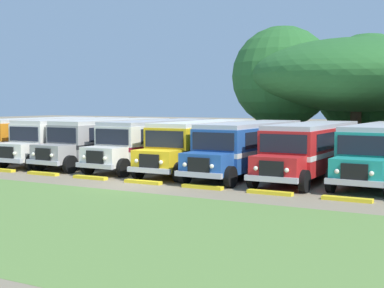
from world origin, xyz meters
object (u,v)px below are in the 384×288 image
object	(u,v)px
parked_bus_slot_1	(72,138)
parked_bus_slot_7	(384,149)
parked_bus_slot_4	(203,143)
parked_bus_slot_6	(312,147)
parked_bus_slot_3	(157,141)
parked_bus_slot_2	(111,139)
parked_bus_slot_5	(250,145)
broad_shade_tree	(363,77)
parked_bus_slot_0	(36,136)

from	to	relation	value
parked_bus_slot_1	parked_bus_slot_7	distance (m)	19.63
parked_bus_slot_4	parked_bus_slot_6	xyz separation A→B (m)	(6.40, -0.04, 0.00)
parked_bus_slot_3	parked_bus_slot_7	world-z (taller)	same
parked_bus_slot_6	parked_bus_slot_1	bearing A→B (deg)	-90.21
parked_bus_slot_2	parked_bus_slot_5	world-z (taller)	same
parked_bus_slot_5	broad_shade_tree	world-z (taller)	broad_shade_tree
parked_bus_slot_6	parked_bus_slot_4	bearing A→B (deg)	-90.64
parked_bus_slot_5	broad_shade_tree	size ratio (longest dim) A/B	0.63
parked_bus_slot_0	parked_bus_slot_3	size ratio (longest dim) A/B	1.00
broad_shade_tree	parked_bus_slot_4	bearing A→B (deg)	-115.87
broad_shade_tree	parked_bus_slot_7	bearing A→B (deg)	-72.75
parked_bus_slot_3	parked_bus_slot_5	world-z (taller)	same
parked_bus_slot_0	parked_bus_slot_6	size ratio (longest dim) A/B	1.00
parked_bus_slot_3	parked_bus_slot_7	xyz separation A→B (m)	(13.13, 0.39, 0.00)
parked_bus_slot_6	parked_bus_slot_7	bearing A→B (deg)	100.27
parked_bus_slot_6	parked_bus_slot_3	bearing A→B (deg)	-91.79
parked_bus_slot_4	parked_bus_slot_5	distance (m)	3.04
parked_bus_slot_7	parked_bus_slot_5	bearing A→B (deg)	-81.71
parked_bus_slot_2	broad_shade_tree	xyz separation A→B (m)	(12.83, 12.50, 4.10)
parked_bus_slot_0	parked_bus_slot_7	size ratio (longest dim) A/B	1.00
parked_bus_slot_6	parked_bus_slot_7	world-z (taller)	same
parked_bus_slot_0	parked_bus_slot_5	size ratio (longest dim) A/B	1.00
parked_bus_slot_0	parked_bus_slot_3	distance (m)	9.86
parked_bus_slot_0	parked_bus_slot_7	xyz separation A→B (m)	(22.99, 0.46, 0.00)
parked_bus_slot_2	broad_shade_tree	bearing A→B (deg)	136.45
parked_bus_slot_0	parked_bus_slot_7	world-z (taller)	same
parked_bus_slot_4	parked_bus_slot_7	distance (m)	9.87
parked_bus_slot_1	parked_bus_slot_4	size ratio (longest dim) A/B	1.00
parked_bus_slot_6	parked_bus_slot_7	size ratio (longest dim) A/B	1.00
parked_bus_slot_5	broad_shade_tree	bearing A→B (deg)	166.60
parked_bus_slot_5	parked_bus_slot_7	size ratio (longest dim) A/B	1.00
parked_bus_slot_0	parked_bus_slot_2	size ratio (longest dim) A/B	1.00
parked_bus_slot_6	parked_bus_slot_0	bearing A→B (deg)	-90.79
parked_bus_slot_0	broad_shade_tree	distance (m)	23.32
parked_bus_slot_3	parked_bus_slot_7	size ratio (longest dim) A/B	1.00
parked_bus_slot_7	parked_bus_slot_3	bearing A→B (deg)	-87.46
broad_shade_tree	parked_bus_slot_5	bearing A→B (deg)	-103.48
parked_bus_slot_2	parked_bus_slot_6	bearing A→B (deg)	91.47
parked_bus_slot_0	parked_bus_slot_3	world-z (taller)	same
parked_bus_slot_3	parked_bus_slot_6	xyz separation A→B (m)	(9.68, -0.26, 0.00)
parked_bus_slot_2	broad_shade_tree	size ratio (longest dim) A/B	0.63
parked_bus_slot_5	broad_shade_tree	distance (m)	13.90
parked_bus_slot_1	parked_bus_slot_6	distance (m)	16.17
parked_bus_slot_3	parked_bus_slot_5	size ratio (longest dim) A/B	1.00
parked_bus_slot_0	parked_bus_slot_4	distance (m)	13.14
parked_bus_slot_3	broad_shade_tree	world-z (taller)	broad_shade_tree
parked_bus_slot_3	broad_shade_tree	size ratio (longest dim) A/B	0.63
parked_bus_slot_1	broad_shade_tree	distance (m)	20.73
parked_bus_slot_1	parked_bus_slot_6	world-z (taller)	same
parked_bus_slot_0	parked_bus_slot_2	world-z (taller)	same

